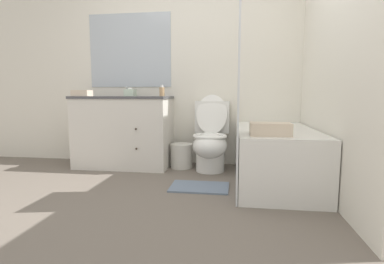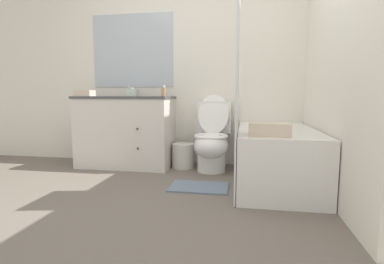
{
  "view_description": "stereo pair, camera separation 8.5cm",
  "coord_description": "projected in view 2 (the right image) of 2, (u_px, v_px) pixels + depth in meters",
  "views": [
    {
      "loc": [
        0.58,
        -2.14,
        0.88
      ],
      "look_at": [
        0.16,
        0.75,
        0.52
      ],
      "focal_mm": 28.0,
      "sensor_mm": 36.0,
      "label": 1
    },
    {
      "loc": [
        0.66,
        -2.12,
        0.88
      ],
      "look_at": [
        0.16,
        0.75,
        0.52
      ],
      "focal_mm": 28.0,
      "sensor_mm": 36.0,
      "label": 2
    }
  ],
  "objects": [
    {
      "name": "vanity_cabinet",
      "position": [
        126.0,
        131.0,
        3.73
      ],
      "size": [
        1.16,
        0.61,
        0.87
      ],
      "color": "silver",
      "rests_on": "ground_plane"
    },
    {
      "name": "toilet",
      "position": [
        212.0,
        140.0,
        3.49
      ],
      "size": [
        0.42,
        0.69,
        0.89
      ],
      "color": "white",
      "rests_on": "ground_plane"
    },
    {
      "name": "bath_towel_folded",
      "position": [
        269.0,
        129.0,
        2.46
      ],
      "size": [
        0.33,
        0.2,
        0.11
      ],
      "color": "beige",
      "rests_on": "bathtub"
    },
    {
      "name": "wastebasket",
      "position": [
        183.0,
        156.0,
        3.65
      ],
      "size": [
        0.27,
        0.27,
        0.29
      ],
      "color": "silver",
      "rests_on": "ground_plane"
    },
    {
      "name": "soap_dispenser",
      "position": [
        164.0,
        91.0,
        3.6
      ],
      "size": [
        0.06,
        0.06,
        0.13
      ],
      "color": "tan",
      "rests_on": "vanity_cabinet"
    },
    {
      "name": "bath_mat",
      "position": [
        199.0,
        187.0,
        2.86
      ],
      "size": [
        0.55,
        0.37,
        0.02
      ],
      "color": "slate",
      "rests_on": "ground_plane"
    },
    {
      "name": "hand_towel_folded",
      "position": [
        85.0,
        93.0,
        3.57
      ],
      "size": [
        0.2,
        0.15,
        0.07
      ],
      "color": "beige",
      "rests_on": "vanity_cabinet"
    },
    {
      "name": "tissue_box",
      "position": [
        133.0,
        93.0,
        3.79
      ],
      "size": [
        0.13,
        0.13,
        0.11
      ],
      "color": "silver",
      "rests_on": "vanity_cabinet"
    },
    {
      "name": "shower_curtain",
      "position": [
        237.0,
        84.0,
        2.47
      ],
      "size": [
        0.01,
        0.49,
        1.94
      ],
      "color": "white",
      "rests_on": "ground_plane"
    },
    {
      "name": "sink_faucet",
      "position": [
        131.0,
        93.0,
        3.87
      ],
      "size": [
        0.14,
        0.12,
        0.12
      ],
      "color": "silver",
      "rests_on": "vanity_cabinet"
    },
    {
      "name": "wall_back",
      "position": [
        192.0,
        66.0,
        3.8
      ],
      "size": [
        8.0,
        0.06,
        2.5
      ],
      "color": "white",
      "rests_on": "ground_plane"
    },
    {
      "name": "ground_plane",
      "position": [
        155.0,
        211.0,
        2.3
      ],
      "size": [
        14.0,
        14.0,
        0.0
      ],
      "primitive_type": "plane",
      "color": "#6B6056"
    },
    {
      "name": "wall_right",
      "position": [
        327.0,
        54.0,
        2.72
      ],
      "size": [
        0.05,
        2.67,
        2.5
      ],
      "color": "white",
      "rests_on": "ground_plane"
    },
    {
      "name": "bathtub",
      "position": [
        276.0,
        156.0,
        2.99
      ],
      "size": [
        0.74,
        1.5,
        0.55
      ],
      "color": "white",
      "rests_on": "ground_plane"
    }
  ]
}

